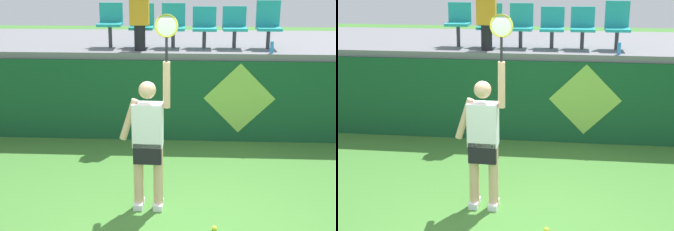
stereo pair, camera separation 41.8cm
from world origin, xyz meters
TOP-DOWN VIEW (x-y plane):
  - ground_plane at (0.00, 0.00)m, footprint 40.00×40.00m
  - court_back_wall at (0.00, 3.26)m, footprint 10.93×0.20m
  - spectator_platform at (0.00, 4.79)m, footprint 10.93×3.15m
  - tennis_player at (-0.45, 0.58)m, footprint 0.75×0.27m
  - tennis_ball at (0.40, 0.02)m, footprint 0.07×0.07m
  - water_bottle at (1.48, 3.33)m, footprint 0.06×0.06m
  - stadium_chair_0 at (-1.46, 3.90)m, footprint 0.44×0.42m
  - stadium_chair_1 at (-0.86, 3.91)m, footprint 0.44×0.42m
  - stadium_chair_2 at (-0.28, 3.91)m, footprint 0.44×0.42m
  - stadium_chair_3 at (0.30, 3.90)m, footprint 0.44×0.42m
  - stadium_chair_4 at (0.86, 3.90)m, footprint 0.44×0.42m
  - stadium_chair_5 at (1.48, 3.91)m, footprint 0.44×0.42m
  - spectator_0 at (-0.86, 3.51)m, footprint 0.34×0.20m
  - wall_signage_mount at (0.93, 3.16)m, footprint 1.27×0.01m

SIDE VIEW (x-z plane):
  - ground_plane at x=0.00m, z-range 0.00..0.00m
  - wall_signage_mount at x=0.93m, z-range -0.72..0.73m
  - tennis_ball at x=0.40m, z-range 0.00..0.07m
  - court_back_wall at x=0.00m, z-range 0.00..1.48m
  - tennis_player at x=-0.45m, z-range -0.30..2.24m
  - spectator_platform at x=0.00m, z-range 1.48..1.60m
  - water_bottle at x=1.48m, z-range 1.60..1.81m
  - stadium_chair_3 at x=0.30m, z-range 1.64..2.38m
  - stadium_chair_4 at x=0.86m, z-range 1.64..2.39m
  - stadium_chair_2 at x=-0.28m, z-range 1.63..2.43m
  - stadium_chair_1 at x=-0.86m, z-range 1.64..2.44m
  - stadium_chair_5 at x=1.48m, z-range 1.63..2.49m
  - stadium_chair_0 at x=-1.46m, z-range 1.67..2.47m
  - spectator_0 at x=-0.86m, z-range 1.62..2.73m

